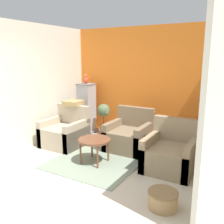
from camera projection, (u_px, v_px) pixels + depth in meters
name	position (u px, v px, depth m)	size (l,w,h in m)	color
ground_plane	(59.00, 195.00, 3.75)	(20.00, 20.00, 0.00)	beige
wall_back_accent	(145.00, 83.00, 6.19)	(3.96, 0.06, 2.74)	orange
wall_left	(39.00, 85.00, 5.75)	(0.06, 3.21, 2.74)	beige
wall_right	(221.00, 100.00, 3.86)	(0.06, 3.21, 2.74)	beige
area_rug	(95.00, 162.00, 4.87)	(1.65, 1.53, 0.01)	gray
coffee_table	(94.00, 142.00, 4.77)	(0.62, 0.62, 0.48)	brown
armchair_left	(65.00, 133.00, 5.76)	(0.87, 0.87, 0.91)	tan
armchair_right	(171.00, 154.00, 4.52)	(0.87, 0.87, 0.91)	#8E7A5B
armchair_middle	(129.00, 137.00, 5.51)	(0.87, 0.87, 0.91)	#7A664C
birdcage	(87.00, 109.00, 6.71)	(0.48, 0.48, 1.33)	slate
parrot	(86.00, 79.00, 6.53)	(0.12, 0.21, 0.25)	#D14C2D
potted_plant	(103.00, 114.00, 6.54)	(0.37, 0.34, 0.82)	brown
wicker_basket	(163.00, 199.00, 3.40)	(0.42, 0.42, 0.24)	#A37F51
throw_pillow	(73.00, 103.00, 5.89)	(0.38, 0.38, 0.10)	tan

